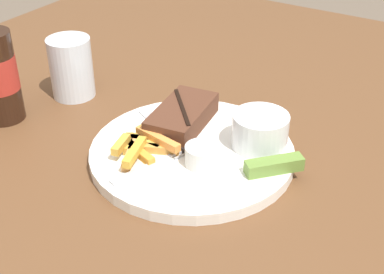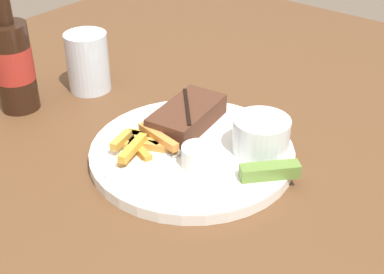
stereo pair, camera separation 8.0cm
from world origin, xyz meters
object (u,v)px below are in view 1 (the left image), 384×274
(fork_utensil, at_px, (148,167))
(coleslaw_cup, at_px, (260,129))
(drinking_glass, at_px, (71,68))
(dinner_plate, at_px, (192,153))
(steak_portion, at_px, (182,116))
(pickle_spear, at_px, (274,165))
(knife_utensil, at_px, (172,137))
(dipping_sauce_cup, at_px, (202,155))

(fork_utensil, bearing_deg, coleslaw_cup, -19.37)
(coleslaw_cup, relative_size, drinking_glass, 0.77)
(dinner_plate, relative_size, steak_portion, 2.10)
(steak_portion, bearing_deg, pickle_spear, -101.84)
(dinner_plate, bearing_deg, fork_utensil, 161.07)
(steak_portion, xyz_separation_m, knife_utensil, (-0.04, -0.01, -0.01))
(dipping_sauce_cup, relative_size, fork_utensil, 0.38)
(fork_utensil, relative_size, drinking_glass, 1.18)
(fork_utensil, xyz_separation_m, knife_utensil, (0.09, 0.01, 0.00))
(dipping_sauce_cup, height_order, pickle_spear, dipping_sauce_cup)
(dinner_plate, distance_m, fork_utensil, 0.08)
(coleslaw_cup, height_order, fork_utensil, coleslaw_cup)
(coleslaw_cup, bearing_deg, dipping_sauce_cup, 151.44)
(coleslaw_cup, distance_m, drinking_glass, 0.38)
(knife_utensil, bearing_deg, pickle_spear, -152.05)
(steak_portion, bearing_deg, fork_utensil, -170.06)
(steak_portion, bearing_deg, drinking_glass, 87.13)
(pickle_spear, xyz_separation_m, drinking_glass, (0.05, 0.43, 0.03))
(dinner_plate, distance_m, knife_utensil, 0.04)
(dinner_plate, relative_size, coleslaw_cup, 3.64)
(pickle_spear, distance_m, fork_utensil, 0.18)
(steak_portion, relative_size, dipping_sauce_cup, 2.98)
(pickle_spear, distance_m, knife_utensil, 0.17)
(coleslaw_cup, relative_size, fork_utensil, 0.65)
(coleslaw_cup, distance_m, knife_utensil, 0.14)
(dinner_plate, relative_size, drinking_glass, 2.81)
(coleslaw_cup, bearing_deg, steak_portion, 95.41)
(dinner_plate, height_order, coleslaw_cup, coleslaw_cup)
(drinking_glass, bearing_deg, pickle_spear, -96.69)
(dipping_sauce_cup, height_order, drinking_glass, drinking_glass)
(dipping_sauce_cup, height_order, knife_utensil, dipping_sauce_cup)
(pickle_spear, distance_m, drinking_glass, 0.43)
(dinner_plate, height_order, dipping_sauce_cup, dipping_sauce_cup)
(fork_utensil, distance_m, knife_utensil, 0.09)
(dinner_plate, xyz_separation_m, knife_utensil, (0.01, 0.04, 0.01))
(dinner_plate, distance_m, steak_portion, 0.07)
(dinner_plate, xyz_separation_m, coleslaw_cup, (0.06, -0.08, 0.04))
(pickle_spear, bearing_deg, dinner_plate, 94.77)
(dipping_sauce_cup, xyz_separation_m, knife_utensil, (0.04, 0.08, -0.01))
(steak_portion, distance_m, coleslaw_cup, 0.13)
(dinner_plate, relative_size, pickle_spear, 4.04)
(steak_portion, xyz_separation_m, dipping_sauce_cup, (-0.08, -0.08, -0.00))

